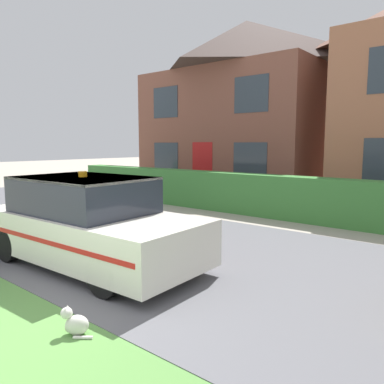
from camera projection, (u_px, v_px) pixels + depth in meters
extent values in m
cube|color=#5B5B60|center=(207.00, 257.00, 6.75)|extent=(28.00, 5.70, 0.01)
cube|color=#3D7F38|center=(260.00, 195.00, 10.63)|extent=(15.52, 0.61, 1.17)
cylinder|color=black|center=(105.00, 275.00, 4.93)|extent=(0.59, 0.22, 0.59)
cylinder|color=black|center=(178.00, 249.00, 6.14)|extent=(0.59, 0.22, 0.59)
cylinder|color=black|center=(9.00, 244.00, 6.45)|extent=(0.59, 0.22, 0.59)
cylinder|color=black|center=(83.00, 229.00, 7.66)|extent=(0.59, 0.22, 0.59)
cube|color=silver|center=(91.00, 234.00, 6.27)|extent=(4.15, 1.89, 0.71)
cube|color=#232833|center=(83.00, 194.00, 6.28)|extent=(2.25, 1.64, 0.59)
cube|color=silver|center=(83.00, 178.00, 6.25)|extent=(2.25, 1.64, 0.04)
cube|color=red|center=(43.00, 241.00, 5.57)|extent=(3.88, 0.16, 0.07)
cube|color=red|center=(129.00, 222.00, 6.95)|extent=(3.88, 0.16, 0.07)
cylinder|color=orange|center=(83.00, 174.00, 6.24)|extent=(0.14, 0.14, 0.09)
ellipsoid|color=silver|center=(77.00, 325.00, 3.99)|extent=(0.30, 0.29, 0.22)
ellipsoid|color=beige|center=(68.00, 326.00, 3.99)|extent=(0.11, 0.12, 0.12)
sphere|color=silver|center=(67.00, 313.00, 3.97)|extent=(0.13, 0.13, 0.13)
cone|color=silver|center=(67.00, 307.00, 4.00)|extent=(0.05, 0.05, 0.05)
cone|color=silver|center=(65.00, 310.00, 3.93)|extent=(0.05, 0.05, 0.05)
cylinder|color=silver|center=(83.00, 338.00, 3.90)|extent=(0.18, 0.16, 0.04)
cube|color=brown|center=(245.00, 132.00, 17.21)|extent=(7.68, 6.07, 5.14)
pyramid|color=#473833|center=(246.00, 48.00, 16.74)|extent=(8.07, 6.37, 2.33)
cube|color=red|center=(202.00, 168.00, 15.14)|extent=(1.00, 0.02, 2.10)
cube|color=#333D47|center=(166.00, 158.00, 16.36)|extent=(1.40, 0.02, 1.30)
cube|color=#333D47|center=(250.00, 160.00, 13.69)|extent=(1.40, 0.02, 1.30)
cube|color=#333D47|center=(165.00, 102.00, 16.06)|extent=(1.40, 0.02, 1.30)
cube|color=#333D47|center=(251.00, 94.00, 13.39)|extent=(1.40, 0.02, 1.30)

